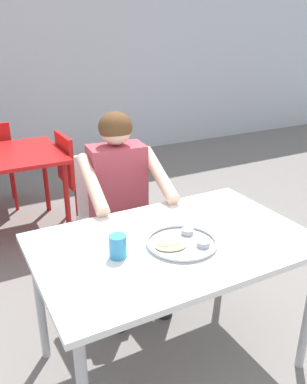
{
  "coord_description": "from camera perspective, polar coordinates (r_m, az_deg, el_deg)",
  "views": [
    {
      "loc": [
        -0.87,
        -1.32,
        1.66
      ],
      "look_at": [
        0.01,
        0.33,
        0.89
      ],
      "focal_mm": 37.15,
      "sensor_mm": 36.0,
      "label": 1
    }
  ],
  "objects": [
    {
      "name": "table_background_red",
      "position": [
        3.45,
        -20.48,
        3.77
      ],
      "size": [
        0.89,
        0.83,
        0.73
      ],
      "color": "red",
      "rests_on": "ground"
    },
    {
      "name": "diner_foreground",
      "position": [
        2.43,
        -4.48,
        -0.3
      ],
      "size": [
        0.53,
        0.58,
        1.21
      ],
      "color": "black",
      "rests_on": "ground"
    },
    {
      "name": "back_wall",
      "position": [
        5.29,
        -20.07,
        21.59
      ],
      "size": [
        12.0,
        0.12,
        3.4
      ],
      "primitive_type": "cube",
      "color": "silver",
      "rests_on": "ground"
    },
    {
      "name": "thali_tray",
      "position": [
        1.84,
        4.07,
        -7.25
      ],
      "size": [
        0.33,
        0.33,
        0.03
      ],
      "color": "#B7BABF",
      "rests_on": "table_foreground"
    },
    {
      "name": "chair_red_right",
      "position": [
        3.57,
        -10.7,
        2.76
      ],
      "size": [
        0.43,
        0.43,
        0.84
      ],
      "color": "red",
      "rests_on": "ground"
    },
    {
      "name": "ground_plane",
      "position": [
        2.31,
        4.06,
        -24.54
      ],
      "size": [
        12.0,
        12.0,
        0.05
      ],
      "primitive_type": "cube",
      "color": "slate"
    },
    {
      "name": "chair_foreground",
      "position": [
        2.71,
        -5.99,
        -2.67
      ],
      "size": [
        0.47,
        0.45,
        0.9
      ],
      "color": "silver",
      "rests_on": "ground"
    },
    {
      "name": "table_foreground",
      "position": [
        1.92,
        2.84,
        -8.75
      ],
      "size": [
        1.29,
        0.82,
        0.74
      ],
      "color": "white",
      "rests_on": "ground"
    },
    {
      "name": "drinking_cup",
      "position": [
        1.73,
        -5.15,
        -7.69
      ],
      "size": [
        0.08,
        0.08,
        0.1
      ],
      "color": "#338CBF",
      "rests_on": "table_foreground"
    }
  ]
}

